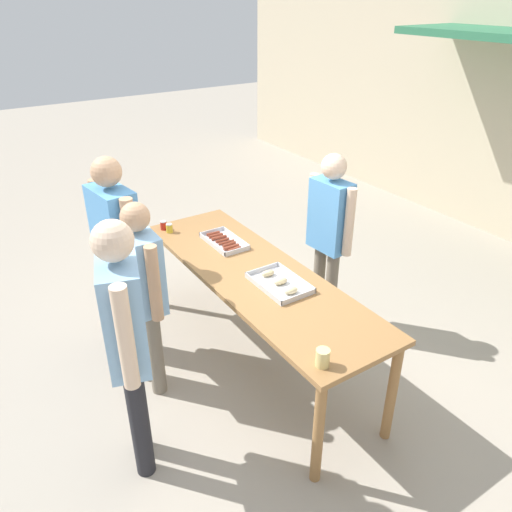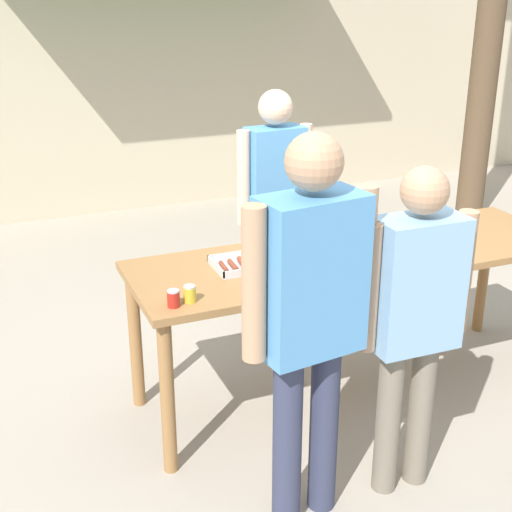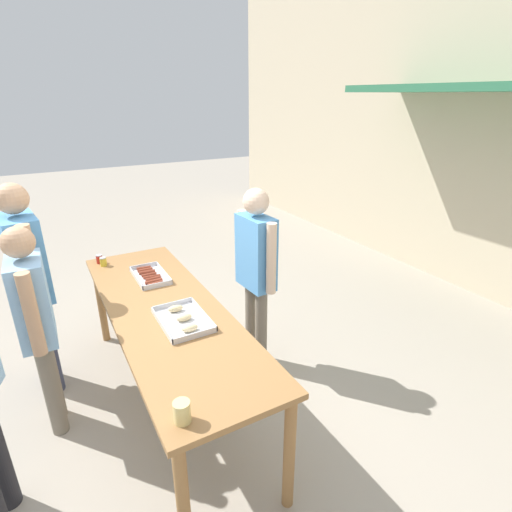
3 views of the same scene
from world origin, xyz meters
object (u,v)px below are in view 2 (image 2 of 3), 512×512
food_tray_sausages (257,262)px  person_customer_holding_hotdog (310,305)px  food_tray_buns (391,241)px  person_server_behind_table (275,193)px  condiment_jar_mustard (173,298)px  condiment_jar_ketchup (190,294)px  person_customer_waiting_in_line (414,308)px

food_tray_sausages → person_customer_holding_hotdog: size_ratio=0.26×
food_tray_buns → person_customer_holding_hotdog: (-0.97, -0.89, 0.16)m
food_tray_sausages → person_server_behind_table: bearing=60.1°
food_tray_buns → condiment_jar_mustard: 1.42m
person_server_behind_table → person_customer_holding_hotdog: person_customer_holding_hotdog is taller
food_tray_sausages → food_tray_buns: size_ratio=0.95×
food_tray_sausages → condiment_jar_mustard: bearing=-149.6°
food_tray_buns → food_tray_sausages: bearing=-179.9°
food_tray_sausages → condiment_jar_ketchup: condiment_jar_ketchup is taller
person_server_behind_table → person_customer_holding_hotdog: (-0.59, -1.68, 0.05)m
food_tray_buns → person_customer_waiting_in_line: person_customer_waiting_in_line is taller
person_server_behind_table → person_customer_waiting_in_line: (-0.08, -1.68, -0.06)m
person_server_behind_table → person_customer_waiting_in_line: size_ratio=1.05×
condiment_jar_ketchup → person_customer_waiting_in_line: person_customer_waiting_in_line is taller
food_tray_buns → person_customer_holding_hotdog: size_ratio=0.27×
food_tray_buns → person_customer_holding_hotdog: bearing=-137.4°
person_customer_holding_hotdog → food_tray_buns: bearing=-144.9°
food_tray_buns → condiment_jar_mustard: (-1.38, -0.33, 0.02)m
condiment_jar_mustard → person_server_behind_table: bearing=48.0°
person_customer_holding_hotdog → person_customer_waiting_in_line: size_ratio=1.12×
food_tray_sausages → food_tray_buns: 0.83m
food_tray_buns → condiment_jar_ketchup: 1.33m
food_tray_buns → condiment_jar_mustard: bearing=-166.7°
food_tray_sausages → person_server_behind_table: size_ratio=0.28×
condiment_jar_mustard → person_customer_waiting_in_line: 1.09m
person_customer_holding_hotdog → food_tray_sausages: bearing=-106.3°
condiment_jar_ketchup → person_server_behind_table: person_server_behind_table is taller
condiment_jar_mustard → person_server_behind_table: size_ratio=0.05×
food_tray_buns → person_customer_waiting_in_line: 1.00m
food_tray_sausages → person_customer_waiting_in_line: 0.96m
person_server_behind_table → person_customer_waiting_in_line: person_server_behind_table is taller
food_tray_sausages → person_customer_waiting_in_line: (0.38, -0.89, 0.06)m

